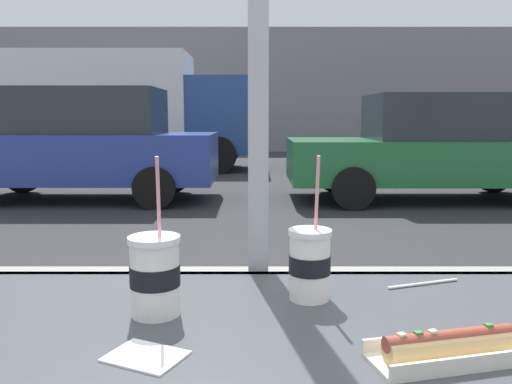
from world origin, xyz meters
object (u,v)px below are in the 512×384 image
(parked_car_blue, at_px, (84,145))
(box_truck, at_px, (112,107))
(hotdog_tray_near, at_px, (449,347))
(parked_car_green, at_px, (437,147))
(soda_cup_left, at_px, (310,263))
(soda_cup_right, at_px, (155,274))

(parked_car_blue, relative_size, box_truck, 0.61)
(hotdog_tray_near, height_order, parked_car_green, parked_car_green)
(parked_car_blue, distance_m, box_truck, 5.15)
(soda_cup_left, distance_m, parked_car_green, 7.96)
(soda_cup_right, distance_m, parked_car_blue, 7.97)
(hotdog_tray_near, bearing_deg, parked_car_blue, 112.12)
(soda_cup_right, distance_m, parked_car_green, 8.16)
(parked_car_blue, xyz_separation_m, box_truck, (-0.90, 5.02, 0.71))
(hotdog_tray_near, xyz_separation_m, parked_car_green, (2.65, 7.72, -0.14))
(hotdog_tray_near, bearing_deg, box_truck, 107.59)
(soda_cup_right, bearing_deg, parked_car_green, 67.26)
(parked_car_green, distance_m, box_truck, 8.40)
(soda_cup_right, relative_size, box_truck, 0.04)
(parked_car_blue, bearing_deg, box_truck, 100.17)
(soda_cup_left, relative_size, parked_car_green, 0.07)
(soda_cup_left, xyz_separation_m, box_truck, (-3.84, 12.46, 0.55))
(soda_cup_right, xyz_separation_m, hotdog_tray_near, (0.51, -0.19, -0.06))
(box_truck, bearing_deg, hotdog_tray_near, -72.41)
(soda_cup_left, height_order, hotdog_tray_near, soda_cup_left)
(soda_cup_left, bearing_deg, soda_cup_right, -164.17)
(soda_cup_left, height_order, soda_cup_right, soda_cup_right)
(parked_car_blue, height_order, parked_car_green, parked_car_blue)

